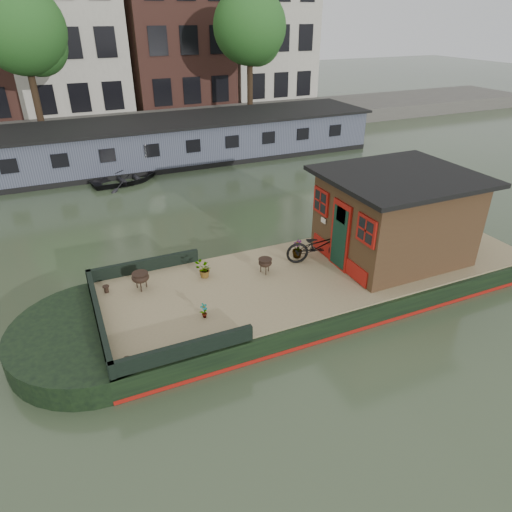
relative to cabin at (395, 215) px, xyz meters
name	(u,v)px	position (x,y,z in m)	size (l,w,h in m)	color
ground	(323,290)	(-2.19, 0.00, -1.88)	(120.00, 120.00, 0.00)	#2C3A25
houseboat_hull	(280,292)	(-3.52, 0.00, -1.60)	(14.01, 4.02, 0.60)	black
houseboat_deck	(324,270)	(-2.19, 0.00, -1.25)	(11.80, 3.80, 0.05)	#917E5A
bow_bulwark	(137,307)	(-7.25, 0.00, -1.05)	(3.00, 4.00, 0.35)	black
cabin	(395,215)	(0.00, 0.00, 0.00)	(4.00, 3.50, 2.42)	#321B13
bicycle	(319,246)	(-2.10, 0.51, -0.75)	(0.64, 1.84, 0.97)	black
potted_plant_a	(204,311)	(-5.88, -0.78, -1.04)	(0.20, 0.13, 0.37)	brown
potted_plant_c	(204,270)	(-5.31, 0.95, -0.99)	(0.42, 0.37, 0.47)	#A0492E
potted_plant_d	(297,249)	(-2.52, 0.95, -0.96)	(0.30, 0.30, 0.53)	brown
brazier_front	(265,266)	(-3.73, 0.51, -1.02)	(0.39, 0.39, 0.42)	black
brazier_rear	(141,281)	(-6.95, 1.05, -1.00)	(0.43, 0.43, 0.47)	black
bollard_port	(106,289)	(-7.79, 1.25, -1.13)	(0.16, 0.16, 0.19)	black
bollard_stbd	(127,362)	(-7.79, -1.70, -1.14)	(0.16, 0.16, 0.18)	black
dinghy	(125,176)	(-5.59, 11.50, -1.56)	(2.19, 3.06, 0.63)	black
far_houseboat	(182,141)	(-2.19, 14.00, -0.91)	(20.40, 4.40, 2.11)	#4A5063
quay	(155,126)	(-2.19, 20.50, -1.43)	(60.00, 6.00, 0.90)	#47443F
tree_left	(25,34)	(-8.54, 19.07, 4.02)	(4.40, 4.40, 7.40)	#332316
tree_right	(251,30)	(3.96, 19.07, 4.02)	(4.40, 4.40, 7.40)	#332316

